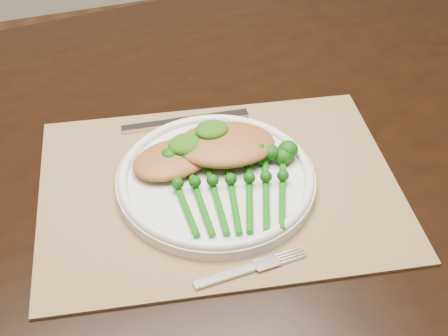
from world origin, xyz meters
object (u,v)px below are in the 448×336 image
object	(u,v)px
placemat	(219,187)
chicken_fillet_left	(172,159)
broccolini_bundle	(233,195)
dining_table	(194,295)
dinner_plate	(216,178)

from	to	relation	value
placemat	chicken_fillet_left	xyz separation A→B (m)	(-0.05, 0.04, 0.03)
chicken_fillet_left	broccolini_bundle	size ratio (longest dim) A/B	0.57
placemat	chicken_fillet_left	bearing A→B (deg)	150.39
placemat	dining_table	bearing A→B (deg)	107.86
chicken_fillet_left	dining_table	bearing A→B (deg)	50.69
dining_table	chicken_fillet_left	bearing A→B (deg)	-123.87
dining_table	broccolini_bundle	size ratio (longest dim) A/B	8.35
chicken_fillet_left	placemat	bearing A→B (deg)	-48.68
dinner_plate	broccolini_bundle	size ratio (longest dim) A/B	1.35
dinner_plate	chicken_fillet_left	bearing A→B (deg)	141.72
placemat	dinner_plate	bearing A→B (deg)	151.98
dinner_plate	placemat	bearing A→B (deg)	-36.57
placemat	chicken_fillet_left	world-z (taller)	chicken_fillet_left
dining_table	placemat	size ratio (longest dim) A/B	3.44
chicken_fillet_left	dinner_plate	bearing A→B (deg)	-48.80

